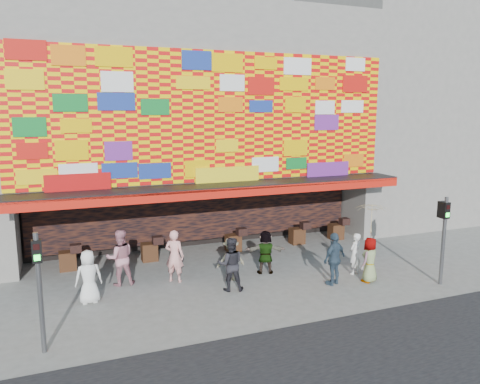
{
  "coord_description": "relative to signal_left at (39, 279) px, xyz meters",
  "views": [
    {
      "loc": [
        -5.61,
        -13.04,
        5.8
      ],
      "look_at": [
        0.28,
        2.0,
        2.97
      ],
      "focal_mm": 35.0,
      "sensor_mm": 36.0,
      "label": 1
    }
  ],
  "objects": [
    {
      "name": "ped_a",
      "position": [
        1.24,
        2.7,
        -1.03
      ],
      "size": [
        0.85,
        0.59,
        1.66
      ],
      "primitive_type": "imported",
      "rotation": [
        0.0,
        0.0,
        3.22
      ],
      "color": "white",
      "rests_on": "ground"
    },
    {
      "name": "ground",
      "position": [
        6.2,
        1.5,
        -1.86
      ],
      "size": [
        90.0,
        90.0,
        0.0
      ],
      "primitive_type": "plane",
      "color": "slate",
      "rests_on": "ground"
    },
    {
      "name": "signal_right",
      "position": [
        12.4,
        0.0,
        0.0
      ],
      "size": [
        0.22,
        0.2,
        3.0
      ],
      "color": "#59595B",
      "rests_on": "ground"
    },
    {
      "name": "ped_e",
      "position": [
        9.03,
        1.31,
        -0.96
      ],
      "size": [
        1.14,
        0.78,
        1.8
      ],
      "primitive_type": "imported",
      "rotation": [
        0.0,
        0.0,
        3.5
      ],
      "color": "#33485A",
      "rests_on": "ground"
    },
    {
      "name": "ped_b",
      "position": [
        4.09,
        3.53,
        -0.95
      ],
      "size": [
        0.79,
        0.73,
        1.82
      ],
      "primitive_type": "imported",
      "rotation": [
        0.0,
        0.0,
        2.54
      ],
      "color": "pink",
      "rests_on": "ground"
    },
    {
      "name": "ped_c",
      "position": [
        5.6,
        2.09,
        -0.97
      ],
      "size": [
        1.01,
        0.88,
        1.77
      ],
      "primitive_type": "imported",
      "rotation": [
        0.0,
        0.0,
        2.87
      ],
      "color": "#242228",
      "rests_on": "ground"
    },
    {
      "name": "shop_building",
      "position": [
        6.2,
        9.68,
        3.37
      ],
      "size": [
        15.2,
        9.4,
        10.0
      ],
      "color": "gray",
      "rests_on": "ground"
    },
    {
      "name": "signal_left",
      "position": [
        0.0,
        0.0,
        0.0
      ],
      "size": [
        0.22,
        0.2,
        3.0
      ],
      "color": "#59595B",
      "rests_on": "ground"
    },
    {
      "name": "ped_d",
      "position": [
        5.93,
        2.94,
        -1.11
      ],
      "size": [
        1.0,
        0.61,
        1.51
      ],
      "primitive_type": "imported",
      "rotation": [
        0.0,
        0.0,
        3.09
      ],
      "color": "gray",
      "rests_on": "ground"
    },
    {
      "name": "ped_g",
      "position": [
        10.29,
        1.07,
        -1.08
      ],
      "size": [
        0.89,
        0.76,
        1.55
      ],
      "primitive_type": "imported",
      "rotation": [
        0.0,
        0.0,
        3.56
      ],
      "color": "gray",
      "rests_on": "ground"
    },
    {
      "name": "neighbor_right",
      "position": [
        19.2,
        9.5,
        4.14
      ],
      "size": [
        11.0,
        8.0,
        12.0
      ],
      "primitive_type": "cube",
      "color": "gray",
      "rests_on": "ground"
    },
    {
      "name": "ped_h",
      "position": [
        10.29,
        1.92,
        -1.11
      ],
      "size": [
        0.64,
        0.55,
        1.5
      ],
      "primitive_type": "imported",
      "rotation": [
        0.0,
        0.0,
        3.56
      ],
      "color": "white",
      "rests_on": "ground"
    },
    {
      "name": "parasol",
      "position": [
        10.29,
        1.07,
        0.36
      ],
      "size": [
        1.4,
        1.41,
        1.99
      ],
      "color": "#FBE89E",
      "rests_on": "ground"
    },
    {
      "name": "ped_i",
      "position": [
        2.33,
        3.89,
        -0.91
      ],
      "size": [
        0.94,
        0.74,
        1.89
      ],
      "primitive_type": "imported",
      "rotation": [
        0.0,
        0.0,
        3.11
      ],
      "color": "#C98291",
      "rests_on": "ground"
    },
    {
      "name": "ped_f",
      "position": [
        7.34,
        3.16,
        -1.07
      ],
      "size": [
        1.54,
        0.89,
        1.58
      ],
      "primitive_type": "imported",
      "rotation": [
        0.0,
        0.0,
        2.83
      ],
      "color": "gray",
      "rests_on": "ground"
    }
  ]
}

